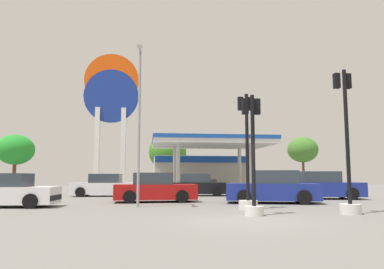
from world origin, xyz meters
The scene contains 16 objects.
ground_plane centered at (0.00, 0.00, 0.00)m, with size 90.00×90.00×0.00m, color slate.
gas_station centered at (2.31, 24.66, 2.16)m, with size 9.90×12.75×4.55m.
station_pole_sign centered at (-6.18, 20.30, 7.56)m, with size 4.62×0.56×11.88m.
car_0 centered at (3.31, 7.00, 0.75)m, with size 4.91×2.92×1.65m.
car_1 centered at (-2.62, 8.51, 0.70)m, with size 4.37×2.12×1.54m.
car_2 centered at (-5.95, 14.50, 0.69)m, with size 4.38×2.25×1.51m.
car_3 centered at (7.42, 9.99, 0.74)m, with size 4.85×2.72×1.64m.
car_4 centered at (-9.12, 6.00, 0.67)m, with size 4.24×2.09×1.48m.
car_5 centered at (0.42, 14.38, 0.69)m, with size 4.39×2.22×1.53m.
traffic_signal_0 centered at (0.68, 1.36, 1.61)m, with size 0.66×0.69×4.24m.
traffic_signal_1 centered at (4.25, 1.41, 1.74)m, with size 0.76×0.76×5.31m.
traffic_signal_2 centered at (1.12, 3.73, 1.52)m, with size 0.78×0.78×4.83m.
tree_0 centered at (-17.32, 30.69, 4.20)m, with size 4.00×4.00×5.86m.
tree_1 centered at (-0.69, 32.34, 4.23)m, with size 4.41×4.41×6.44m.
tree_2 centered at (15.67, 31.45, 4.53)m, with size 3.65×3.65×6.08m.
corner_streetlamp centered at (-3.41, 5.25, 4.28)m, with size 0.24×1.48×7.15m.
Camera 1 is at (-2.99, -11.29, 1.36)m, focal length 34.51 mm.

